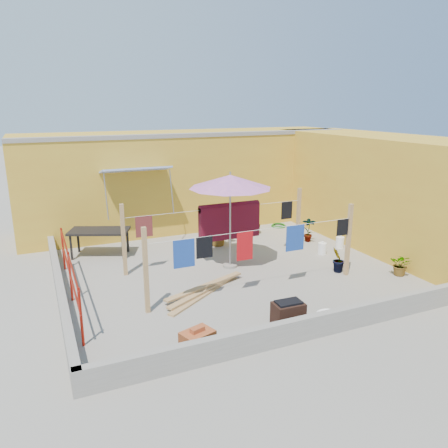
# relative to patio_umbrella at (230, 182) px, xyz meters

# --- Properties ---
(ground) EXTENTS (80.00, 80.00, 0.00)m
(ground) POSITION_rel_patio_umbrella_xyz_m (-0.10, -0.26, -2.23)
(ground) COLOR #9E998E
(ground) RESTS_ON ground
(wall_back) EXTENTS (11.00, 3.27, 3.21)m
(wall_back) POSITION_rel_patio_umbrella_xyz_m (0.40, 4.44, -0.62)
(wall_back) COLOR gold
(wall_back) RESTS_ON ground
(wall_right) EXTENTS (2.40, 9.00, 3.20)m
(wall_right) POSITION_rel_patio_umbrella_xyz_m (5.10, -0.26, -0.63)
(wall_right) COLOR gold
(wall_right) RESTS_ON ground
(parapet_front) EXTENTS (8.30, 0.16, 0.44)m
(parapet_front) POSITION_rel_patio_umbrella_xyz_m (-0.10, -3.84, -2.01)
(parapet_front) COLOR gray
(parapet_front) RESTS_ON ground
(parapet_left) EXTENTS (0.16, 7.30, 0.44)m
(parapet_left) POSITION_rel_patio_umbrella_xyz_m (-4.18, -0.26, -2.01)
(parapet_left) COLOR gray
(parapet_left) RESTS_ON ground
(red_railing) EXTENTS (0.05, 4.20, 1.10)m
(red_railing) POSITION_rel_patio_umbrella_xyz_m (-3.95, -0.46, -1.51)
(red_railing) COLOR #9F1B0F
(red_railing) RESTS_ON ground
(clothesline_rig) EXTENTS (5.09, 2.35, 1.80)m
(clothesline_rig) POSITION_rel_patio_umbrella_xyz_m (0.15, 0.28, -1.19)
(clothesline_rig) COLOR tan
(clothesline_rig) RESTS_ON ground
(patio_umbrella) EXTENTS (2.20, 2.20, 2.48)m
(patio_umbrella) POSITION_rel_patio_umbrella_xyz_m (0.00, 0.00, 0.00)
(patio_umbrella) COLOR gray
(patio_umbrella) RESTS_ON ground
(outdoor_table) EXTENTS (1.78, 1.35, 0.75)m
(outdoor_table) POSITION_rel_patio_umbrella_xyz_m (-2.95, 2.24, -1.55)
(outdoor_table) COLOR black
(outdoor_table) RESTS_ON ground
(brick_stack) EXTENTS (0.63, 0.54, 0.46)m
(brick_stack) POSITION_rel_patio_umbrella_xyz_m (-2.19, -3.46, -2.03)
(brick_stack) COLOR #A75626
(brick_stack) RESTS_ON ground
(lumber_pile) EXTENTS (2.19, 1.43, 0.15)m
(lumber_pile) POSITION_rel_patio_umbrella_xyz_m (-1.23, -1.28, -2.16)
(lumber_pile) COLOR tan
(lumber_pile) RESTS_ON ground
(brazier) EXTENTS (0.59, 0.41, 0.52)m
(brazier) POSITION_rel_patio_umbrella_xyz_m (-0.30, -3.31, -1.98)
(brazier) COLOR black
(brazier) RESTS_ON ground
(white_basin) EXTENTS (0.53, 0.53, 0.09)m
(white_basin) POSITION_rel_patio_umbrella_xyz_m (0.62, -3.37, -2.18)
(white_basin) COLOR white
(white_basin) RESTS_ON ground
(water_jug_a) EXTENTS (0.24, 0.24, 0.37)m
(water_jug_a) POSITION_rel_patio_umbrella_xyz_m (2.79, -0.14, -2.06)
(water_jug_a) COLOR white
(water_jug_a) RESTS_ON ground
(water_jug_b) EXTENTS (0.24, 0.24, 0.38)m
(water_jug_b) POSITION_rel_patio_umbrella_xyz_m (3.60, 0.11, -2.06)
(water_jug_b) COLOR white
(water_jug_b) RESTS_ON ground
(green_hose) EXTENTS (0.52, 0.52, 0.08)m
(green_hose) POSITION_rel_patio_umbrella_xyz_m (3.14, 2.84, -2.19)
(green_hose) COLOR #1A6917
(green_hose) RESTS_ON ground
(plant_back_a) EXTENTS (0.97, 0.90, 0.87)m
(plant_back_a) POSITION_rel_patio_umbrella_xyz_m (0.43, 1.80, -1.79)
(plant_back_a) COLOR #20601B
(plant_back_a) RESTS_ON ground
(plant_back_b) EXTENTS (0.43, 0.43, 0.73)m
(plant_back_b) POSITION_rel_patio_umbrella_xyz_m (1.97, 2.41, -1.86)
(plant_back_b) COLOR #20601B
(plant_back_b) RESTS_ON ground
(plant_right_a) EXTENTS (0.49, 0.48, 0.78)m
(plant_right_a) POSITION_rel_patio_umbrella_xyz_m (3.09, 0.98, -1.84)
(plant_right_a) COLOR #20601B
(plant_right_a) RESTS_ON ground
(plant_right_b) EXTENTS (0.47, 0.46, 0.67)m
(plant_right_b) POSITION_rel_patio_umbrella_xyz_m (2.31, -1.45, -1.89)
(plant_right_b) COLOR #20601B
(plant_right_b) RESTS_ON ground
(plant_right_c) EXTENTS (0.64, 0.66, 0.56)m
(plant_right_c) POSITION_rel_patio_umbrella_xyz_m (3.60, -2.24, -1.95)
(plant_right_c) COLOR #20601B
(plant_right_c) RESTS_ON ground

